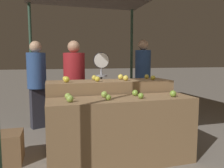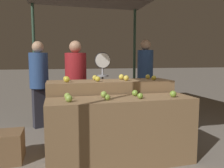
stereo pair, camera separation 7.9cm
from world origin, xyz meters
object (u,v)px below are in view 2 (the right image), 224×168
(produce_scale, at_px, (103,75))
(wooden_crate_side, at_px, (7,147))
(person_customer_left, at_px, (39,78))
(person_customer_right, at_px, (145,73))
(person_vendor_at_scale, at_px, (76,80))

(produce_scale, bearing_deg, wooden_crate_side, -153.10)
(person_customer_left, relative_size, person_customer_right, 0.95)
(person_vendor_at_scale, height_order, person_customer_right, person_customer_right)
(person_customer_right, bearing_deg, wooden_crate_side, 41.34)
(person_customer_left, bearing_deg, wooden_crate_side, 56.24)
(produce_scale, height_order, person_customer_left, person_customer_left)
(produce_scale, relative_size, wooden_crate_side, 3.68)
(person_vendor_at_scale, bearing_deg, wooden_crate_side, 22.32)
(wooden_crate_side, bearing_deg, person_customer_left, 77.12)
(person_customer_left, xyz_separation_m, person_customer_right, (2.31, 0.12, 0.06))
(produce_scale, xyz_separation_m, wooden_crate_side, (-1.47, -0.74, -0.88))
(person_customer_left, height_order, person_customer_right, person_customer_right)
(person_customer_left, distance_m, person_customer_right, 2.31)
(wooden_crate_side, bearing_deg, person_vendor_at_scale, 45.18)
(produce_scale, xyz_separation_m, person_customer_left, (-1.13, 0.72, -0.09))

